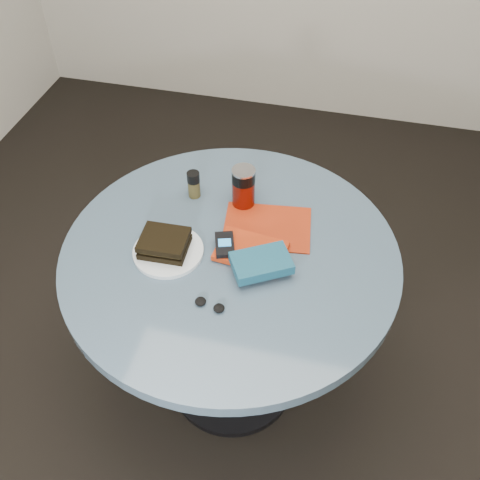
% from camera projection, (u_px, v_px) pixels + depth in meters
% --- Properties ---
extents(ground, '(4.00, 4.00, 0.00)m').
position_uv_depth(ground, '(233.00, 379.00, 2.12)').
color(ground, black).
rests_on(ground, ground).
extents(table, '(1.00, 1.00, 0.75)m').
position_uv_depth(table, '(231.00, 285.00, 1.69)').
color(table, black).
rests_on(table, ground).
extents(plate, '(0.24, 0.24, 0.01)m').
position_uv_depth(plate, '(168.00, 251.00, 1.56)').
color(plate, white).
rests_on(plate, table).
extents(sandwich, '(0.14, 0.12, 0.05)m').
position_uv_depth(sandwich, '(164.00, 243.00, 1.54)').
color(sandwich, black).
rests_on(sandwich, plate).
extents(soda_can, '(0.08, 0.08, 0.14)m').
position_uv_depth(soda_can, '(243.00, 187.00, 1.67)').
color(soda_can, '#570C04').
rests_on(soda_can, table).
extents(pepper_grinder, '(0.05, 0.05, 0.09)m').
position_uv_depth(pepper_grinder, '(194.00, 184.00, 1.71)').
color(pepper_grinder, '#443D1D').
rests_on(pepper_grinder, table).
extents(magazine, '(0.29, 0.23, 0.00)m').
position_uv_depth(magazine, '(267.00, 227.00, 1.64)').
color(magazine, '#96260D').
rests_on(magazine, table).
extents(red_book, '(0.21, 0.15, 0.02)m').
position_uv_depth(red_book, '(251.00, 251.00, 1.55)').
color(red_book, '#A42B0D').
rests_on(red_book, magazine).
extents(novel, '(0.19, 0.17, 0.03)m').
position_uv_depth(novel, '(261.00, 263.00, 1.49)').
color(novel, navy).
rests_on(novel, red_book).
extents(mp3_player, '(0.08, 0.11, 0.02)m').
position_uv_depth(mp3_player, '(225.00, 245.00, 1.55)').
color(mp3_player, black).
rests_on(mp3_player, red_book).
extents(headphones, '(0.09, 0.05, 0.02)m').
position_uv_depth(headphones, '(210.00, 305.00, 1.42)').
color(headphones, black).
rests_on(headphones, table).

